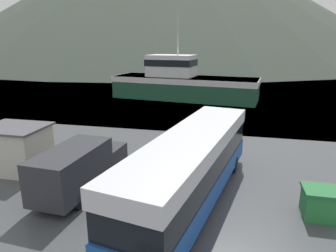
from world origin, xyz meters
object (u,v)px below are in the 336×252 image
(tour_bus, at_px, (192,165))
(fishing_boat, at_px, (182,82))
(delivery_van, at_px, (80,166))
(dock_kiosk, at_px, (16,148))
(storage_bin, at_px, (320,203))

(tour_bus, height_order, fishing_boat, fishing_boat)
(tour_bus, relative_size, delivery_van, 1.89)
(tour_bus, xyz_separation_m, dock_kiosk, (-10.18, 1.39, -0.53))
(storage_bin, bearing_deg, tour_bus, 179.70)
(dock_kiosk, bearing_deg, tour_bus, -7.78)
(storage_bin, height_order, dock_kiosk, dock_kiosk)
(delivery_van, xyz_separation_m, storage_bin, (10.94, -0.01, -0.60))
(tour_bus, relative_size, fishing_boat, 0.64)
(tour_bus, height_order, dock_kiosk, tour_bus)
(delivery_van, bearing_deg, storage_bin, 3.82)
(delivery_van, distance_m, storage_bin, 10.95)
(tour_bus, xyz_separation_m, storage_bin, (5.41, -0.03, -1.19))
(tour_bus, relative_size, storage_bin, 8.05)
(storage_bin, xyz_separation_m, dock_kiosk, (-15.60, 1.42, 0.66))
(delivery_van, relative_size, storage_bin, 4.26)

